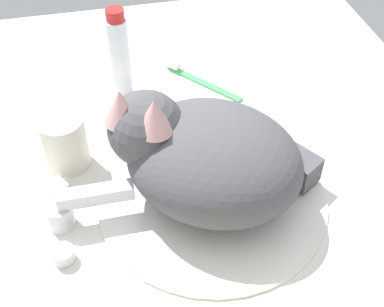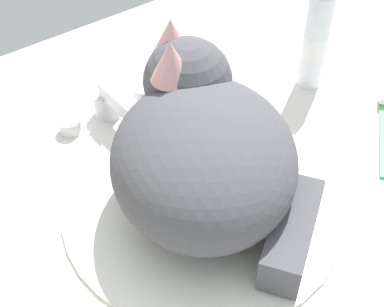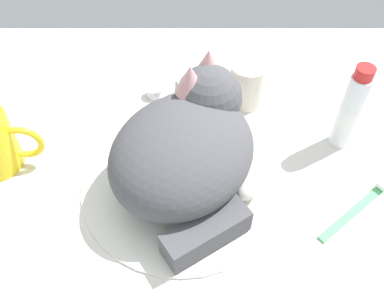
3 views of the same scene
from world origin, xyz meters
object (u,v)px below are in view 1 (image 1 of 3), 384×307
at_px(cat, 204,154).
at_px(rinse_cup, 65,142).
at_px(faucet, 72,209).
at_px(toothpaste_bottle, 120,57).
at_px(toothbrush, 199,80).

bearing_deg(cat, rinse_cup, 59.72).
bearing_deg(rinse_cup, faucet, -178.89).
bearing_deg(cat, faucet, 92.78).
bearing_deg(toothpaste_bottle, rinse_cup, 146.33).
distance_m(toothpaste_bottle, toothbrush, 0.15).
distance_m(rinse_cup, toothbrush, 0.27).
height_order(rinse_cup, toothbrush, rinse_cup).
distance_m(rinse_cup, toothpaste_bottle, 0.18).
height_order(faucet, toothpaste_bottle, toothpaste_bottle).
xyz_separation_m(rinse_cup, toothbrush, (0.15, -0.23, -0.04)).
distance_m(cat, toothpaste_bottle, 0.26).
xyz_separation_m(faucet, rinse_cup, (0.11, 0.00, 0.02)).
xyz_separation_m(faucet, toothpaste_bottle, (0.26, -0.10, 0.05)).
relative_size(toothpaste_bottle, toothbrush, 1.21).
xyz_separation_m(faucet, cat, (0.01, -0.17, 0.05)).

